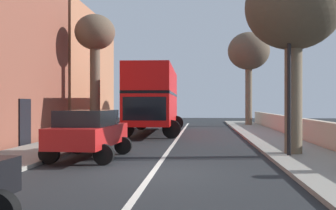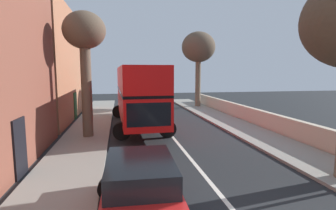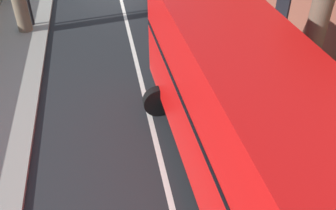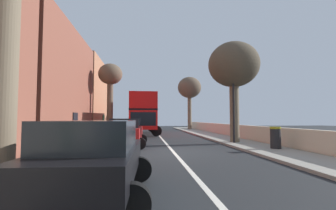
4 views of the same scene
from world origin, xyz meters
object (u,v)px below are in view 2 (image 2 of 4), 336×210
object	(u,v)px
double_decker_bus	(138,92)
street_tree_right_1	(198,48)
parked_car_red_left_1	(140,186)
street_tree_left_0	(85,39)

from	to	relation	value
double_decker_bus	street_tree_right_1	bearing A→B (deg)	51.35
parked_car_red_left_1	street_tree_left_0	bearing A→B (deg)	104.15
parked_car_red_left_1	street_tree_right_1	distance (m)	22.43
street_tree_left_0	street_tree_right_1	bearing A→B (deg)	49.12
parked_car_red_left_1	street_tree_left_0	xyz separation A→B (m)	(-2.24, 8.90, 4.56)
street_tree_left_0	street_tree_right_1	size ratio (longest dim) A/B	0.88
double_decker_bus	parked_car_red_left_1	bearing A→B (deg)	-93.90
parked_car_red_left_1	street_tree_right_1	size ratio (longest dim) A/B	0.55
parked_car_red_left_1	street_tree_left_0	distance (m)	10.25
street_tree_right_1	parked_car_red_left_1	bearing A→B (deg)	-110.71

